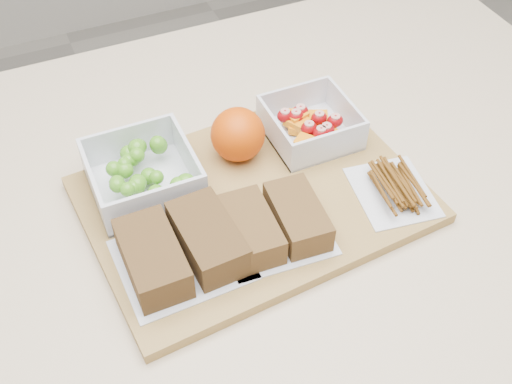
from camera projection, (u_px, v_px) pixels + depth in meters
counter at (253, 382)px, 1.15m from camera, size 1.20×0.90×0.90m
cutting_board at (254, 200)px, 0.83m from camera, size 0.44×0.33×0.02m
grape_container at (143, 174)px, 0.82m from camera, size 0.13×0.13×0.06m
fruit_container at (310, 126)px, 0.89m from camera, size 0.12×0.12×0.05m
orange at (238, 134)px, 0.85m from camera, size 0.07×0.07×0.07m
sandwich_bag_left at (181, 249)px, 0.74m from camera, size 0.15×0.13×0.04m
sandwich_bag_center at (274, 223)px, 0.77m from camera, size 0.14×0.12×0.04m
pretzel_bag at (394, 186)px, 0.82m from camera, size 0.11×0.13×0.03m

